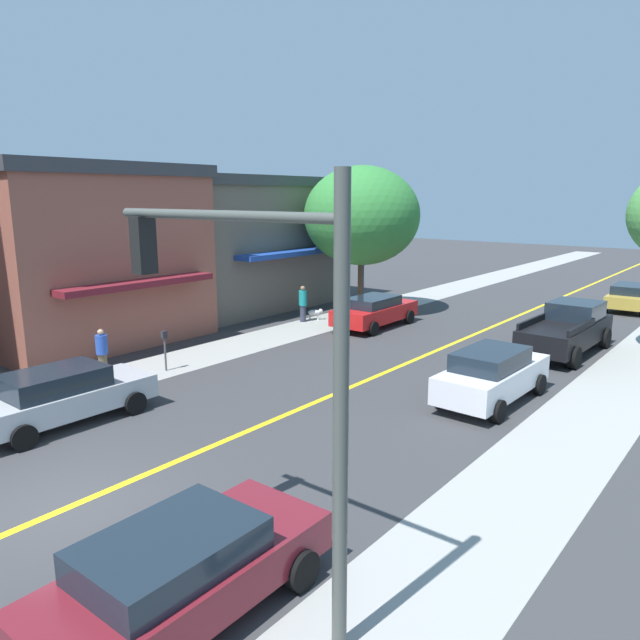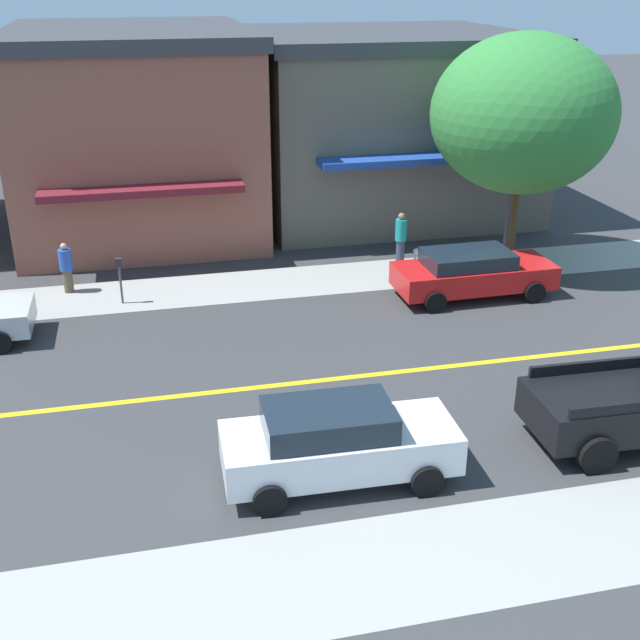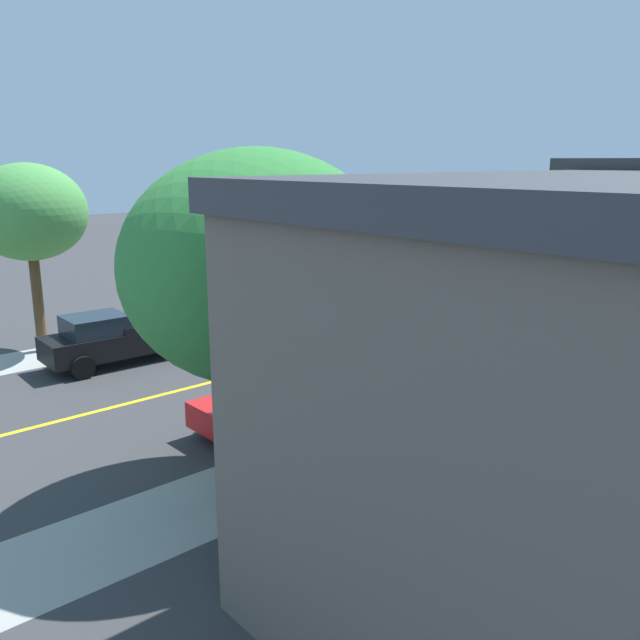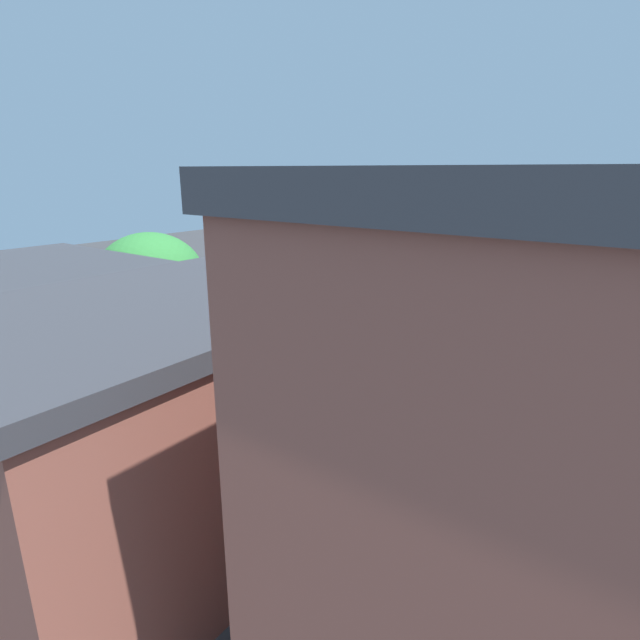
# 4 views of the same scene
# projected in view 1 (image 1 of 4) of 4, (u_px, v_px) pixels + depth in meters

# --- Properties ---
(ground_plane) EXTENTS (140.00, 140.00, 0.00)m
(ground_plane) POSITION_uv_depth(u_px,v_px,m) (68.00, 508.00, 11.54)
(ground_plane) COLOR #38383A
(road_centerline_stripe) EXTENTS (0.20, 126.00, 0.00)m
(road_centerline_stripe) POSITION_uv_depth(u_px,v_px,m) (68.00, 508.00, 11.54)
(road_centerline_stripe) COLOR yellow
(road_centerline_stripe) RESTS_ON ground
(brick_apartment_block) EXTENTS (12.71, 8.77, 7.25)m
(brick_apartment_block) POSITION_uv_depth(u_px,v_px,m) (54.00, 250.00, 25.91)
(brick_apartment_block) COLOR #935142
(brick_apartment_block) RESTS_ON ground
(pale_office_building) EXTENTS (11.61, 10.67, 6.97)m
(pale_office_building) POSITION_uv_depth(u_px,v_px,m) (222.00, 240.00, 33.46)
(pale_office_building) COLOR #665B51
(pale_office_building) RESTS_ON ground
(street_tree_right_corner) EXTENTS (5.85, 5.85, 7.48)m
(street_tree_right_corner) POSITION_uv_depth(u_px,v_px,m) (362.00, 216.00, 29.71)
(street_tree_right_corner) COLOR brown
(street_tree_right_corner) RESTS_ON ground
(fire_hydrant) EXTENTS (0.44, 0.24, 0.73)m
(fire_hydrant) POSITION_uv_depth(u_px,v_px,m) (51.00, 392.00, 17.26)
(fire_hydrant) COLOR silver
(fire_hydrant) RESTS_ON ground
(parking_meter) EXTENTS (0.12, 0.18, 1.42)m
(parking_meter) POSITION_uv_depth(u_px,v_px,m) (165.00, 345.00, 20.39)
(parking_meter) COLOR #4C4C51
(parking_meter) RESTS_ON ground
(traffic_light_mast) EXTENTS (4.39, 0.32, 6.31)m
(traffic_light_mast) POSITION_uv_depth(u_px,v_px,m) (264.00, 338.00, 7.91)
(traffic_light_mast) COLOR #474C47
(traffic_light_mast) RESTS_ON ground
(street_lamp) EXTENTS (0.70, 0.36, 7.18)m
(street_lamp) POSITION_uv_depth(u_px,v_px,m) (363.00, 229.00, 29.39)
(street_lamp) COLOR #38383D
(street_lamp) RESTS_ON ground
(red_sedan_left_curb) EXTENTS (2.11, 4.82, 1.45)m
(red_sedan_left_curb) POSITION_uv_depth(u_px,v_px,m) (375.00, 311.00, 27.25)
(red_sedan_left_curb) COLOR red
(red_sedan_left_curb) RESTS_ON ground
(silver_sedan_left_curb) EXTENTS (2.07, 4.67, 1.50)m
(silver_sedan_left_curb) POSITION_uv_depth(u_px,v_px,m) (62.00, 395.00, 15.69)
(silver_sedan_left_curb) COLOR #B7BABF
(silver_sedan_left_curb) RESTS_ON ground
(gold_sedan_right_curb) EXTENTS (2.08, 4.59, 1.38)m
(gold_sedan_right_curb) POSITION_uv_depth(u_px,v_px,m) (630.00, 296.00, 31.39)
(gold_sedan_right_curb) COLOR #B29338
(gold_sedan_right_curb) RESTS_ON ground
(white_sedan_right_curb) EXTENTS (2.03, 4.59, 1.61)m
(white_sedan_right_curb) POSITION_uv_depth(u_px,v_px,m) (492.00, 374.00, 17.32)
(white_sedan_right_curb) COLOR silver
(white_sedan_right_curb) RESTS_ON ground
(maroon_sedan_right_curb) EXTENTS (2.14, 4.55, 1.42)m
(maroon_sedan_right_curb) POSITION_uv_depth(u_px,v_px,m) (181.00, 571.00, 8.39)
(maroon_sedan_right_curb) COLOR maroon
(maroon_sedan_right_curb) RESTS_ON ground
(black_pickup_truck) EXTENTS (2.33, 5.66, 1.90)m
(black_pickup_truck) POSITION_uv_depth(u_px,v_px,m) (567.00, 329.00, 22.78)
(black_pickup_truck) COLOR black
(black_pickup_truck) RESTS_ON ground
(pedestrian_blue_shirt) EXTENTS (0.39, 0.39, 1.58)m
(pedestrian_blue_shirt) POSITION_uv_depth(u_px,v_px,m) (102.00, 351.00, 19.98)
(pedestrian_blue_shirt) COLOR brown
(pedestrian_blue_shirt) RESTS_ON ground
(pedestrian_teal_shirt) EXTENTS (0.38, 0.38, 1.75)m
(pedestrian_teal_shirt) POSITION_uv_depth(u_px,v_px,m) (303.00, 303.00, 28.38)
(pedestrian_teal_shirt) COLOR #33384C
(pedestrian_teal_shirt) RESTS_ON ground
(small_dog) EXTENTS (0.68, 0.58, 0.55)m
(small_dog) POSITION_uv_depth(u_px,v_px,m) (315.00, 312.00, 28.93)
(small_dog) COLOR silver
(small_dog) RESTS_ON ground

